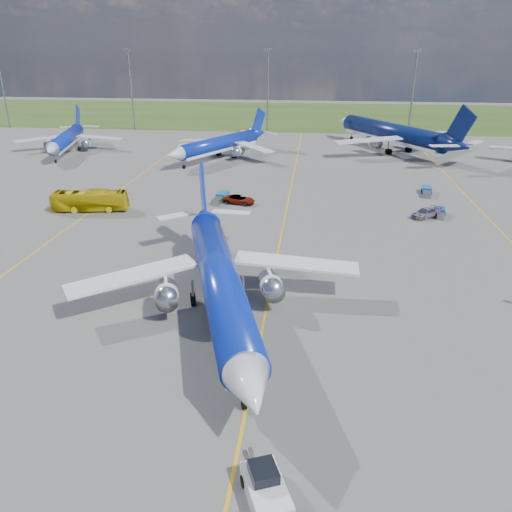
# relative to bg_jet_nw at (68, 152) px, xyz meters

# --- Properties ---
(ground) EXTENTS (400.00, 400.00, 0.00)m
(ground) POSITION_rel_bg_jet_nw_xyz_m (54.39, -75.44, 0.00)
(ground) COLOR #525250
(ground) RESTS_ON ground
(grass_strip) EXTENTS (400.00, 80.00, 0.01)m
(grass_strip) POSITION_rel_bg_jet_nw_xyz_m (54.39, 74.56, 0.00)
(grass_strip) COLOR #2D4719
(grass_strip) RESTS_ON ground
(taxiway_lines) EXTENTS (60.25, 160.00, 0.02)m
(taxiway_lines) POSITION_rel_bg_jet_nw_xyz_m (54.56, -47.74, 0.01)
(taxiway_lines) COLOR gold
(taxiway_lines) RESTS_ON ground
(floodlight_masts) EXTENTS (202.20, 0.50, 22.70)m
(floodlight_masts) POSITION_rel_bg_jet_nw_xyz_m (64.39, 34.56, 12.56)
(floodlight_masts) COLOR slate
(floodlight_masts) RESTS_ON ground
(bg_jet_nw) EXTENTS (33.95, 40.11, 9.14)m
(bg_jet_nw) POSITION_rel_bg_jet_nw_xyz_m (0.00, 0.00, 0.00)
(bg_jet_nw) COLOR #0B229F
(bg_jet_nw) RESTS_ON ground
(bg_jet_nnw) EXTENTS (40.94, 44.48, 9.39)m
(bg_jet_nnw) POSITION_rel_bg_jet_nw_xyz_m (37.25, -2.81, 0.00)
(bg_jet_nnw) COLOR #0B229F
(bg_jet_nnw) RESTS_ON ground
(bg_jet_n) EXTENTS (55.99, 59.62, 12.47)m
(bg_jet_n) POSITION_rel_bg_jet_nw_xyz_m (76.37, 10.78, 0.00)
(bg_jet_n) COLOR #081445
(bg_jet_n) RESTS_ON ground
(main_airliner) EXTENTS (41.28, 47.63, 10.57)m
(main_airliner) POSITION_rel_bg_jet_nw_xyz_m (50.25, -71.99, 0.00)
(main_airliner) COLOR #0B229F
(main_airliner) RESTS_ON ground
(pushback_tug) EXTENTS (3.42, 5.59, 1.89)m
(pushback_tug) POSITION_rel_bg_jet_nw_xyz_m (56.50, -92.26, 0.76)
(pushback_tug) COLOR silver
(pushback_tug) RESTS_ON ground
(apron_bus) EXTENTS (11.79, 4.44, 3.21)m
(apron_bus) POSITION_rel_bg_jet_nw_xyz_m (24.34, -42.50, 1.60)
(apron_bus) COLOR gold
(apron_bus) RESTS_ON ground
(service_car_a) EXTENTS (3.29, 4.50, 1.43)m
(service_car_a) POSITION_rel_bg_jet_nw_xyz_m (44.37, -48.30, 0.71)
(service_car_a) COLOR #999999
(service_car_a) RESTS_ON ground
(service_car_b) EXTENTS (5.41, 3.41, 1.39)m
(service_car_b) POSITION_rel_bg_jet_nw_xyz_m (46.66, -36.21, 0.70)
(service_car_b) COLOR #999999
(service_car_b) RESTS_ON ground
(service_car_c) EXTENTS (5.02, 4.55, 1.41)m
(service_car_c) POSITION_rel_bg_jet_nw_xyz_m (75.16, -39.84, 0.70)
(service_car_c) COLOR #999999
(service_car_c) RESTS_ON ground
(baggage_tug_w) EXTENTS (1.95, 4.37, 0.95)m
(baggage_tug_w) POSITION_rel_bg_jet_nw_xyz_m (77.60, -38.68, 0.44)
(baggage_tug_w) COLOR #183995
(baggage_tug_w) RESTS_ON ground
(baggage_tug_c) EXTENTS (2.15, 5.52, 1.21)m
(baggage_tug_c) POSITION_rel_bg_jet_nw_xyz_m (43.42, -35.13, 0.57)
(baggage_tug_c) COLOR #185B90
(baggage_tug_c) RESTS_ON ground
(baggage_tug_e) EXTENTS (2.09, 5.21, 1.14)m
(baggage_tug_e) POSITION_rel_bg_jet_nw_xyz_m (77.80, -27.10, 0.53)
(baggage_tug_e) COLOR #1B56A5
(baggage_tug_e) RESTS_ON ground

